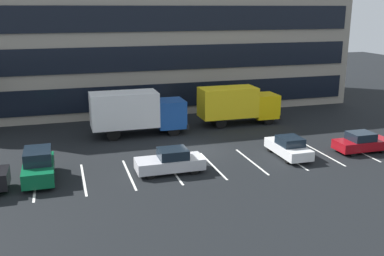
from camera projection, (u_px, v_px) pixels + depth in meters
The scene contains 9 objects.
ground_plane at pixel (198, 150), 32.58m from camera, with size 120.00×120.00×0.00m, color black.
office_building at pixel (147, 36), 47.26m from camera, with size 40.78×13.54×14.40m.
lot_markings at pixel (213, 165), 29.45m from camera, with size 22.54×5.40×0.01m.
box_truck_blue at pixel (136, 111), 35.98m from camera, with size 7.79×2.58×3.61m.
box_truck_yellow_all at pixel (237, 103), 39.43m from camera, with size 7.28×2.41×3.38m.
sedan_white at pixel (289, 147), 31.04m from camera, with size 1.72×4.12×1.47m.
sedan_maroon at pixel (362, 143), 32.11m from camera, with size 4.10×1.72×1.47m.
sedan_silver at pixel (170, 161), 28.07m from camera, with size 4.31×1.81×1.54m.
suv_forest at pixel (39, 166), 26.73m from camera, with size 1.79×4.23×1.91m.
Camera 1 is at (-9.33, -29.56, 10.18)m, focal length 41.38 mm.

